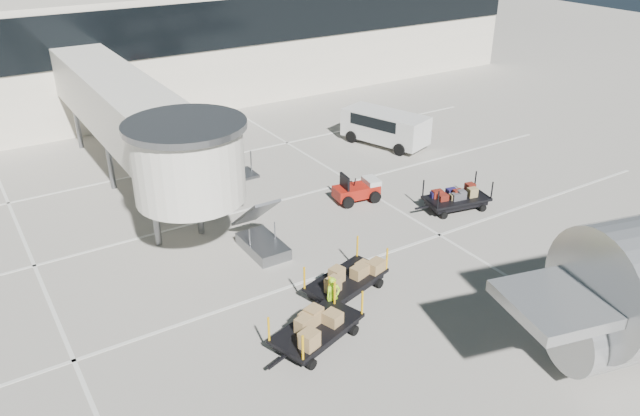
# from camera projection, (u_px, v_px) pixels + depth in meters

# --- Properties ---
(ground) EXTENTS (140.00, 140.00, 0.00)m
(ground) POSITION_uv_depth(u_px,v_px,m) (357.00, 297.00, 23.81)
(ground) COLOR #A6A194
(ground) RESTS_ON ground
(lane_markings) EXTENTS (40.00, 30.00, 0.02)m
(lane_markings) POSITION_uv_depth(u_px,v_px,m) (236.00, 209.00, 30.55)
(lane_markings) COLOR silver
(lane_markings) RESTS_ON ground
(terminal) EXTENTS (64.00, 12.11, 15.20)m
(terminal) POSITION_uv_depth(u_px,v_px,m) (112.00, 47.00, 44.46)
(terminal) COLOR beige
(terminal) RESTS_ON ground
(jet_bridge) EXTENTS (5.70, 20.40, 6.03)m
(jet_bridge) POSITION_uv_depth(u_px,v_px,m) (139.00, 121.00, 29.28)
(jet_bridge) COLOR silver
(jet_bridge) RESTS_ON ground
(baggage_tug) EXTENTS (2.42, 1.74, 1.49)m
(baggage_tug) POSITION_uv_depth(u_px,v_px,m) (357.00, 190.00, 31.23)
(baggage_tug) COLOR maroon
(baggage_tug) RESTS_ON ground
(suitcase_cart) EXTENTS (3.91, 2.12, 1.50)m
(suitcase_cart) POSITION_uv_depth(u_px,v_px,m) (455.00, 199.00, 30.32)
(suitcase_cart) COLOR black
(suitcase_cart) RESTS_ON ground
(box_cart_near) EXTENTS (4.11, 2.47, 1.58)m
(box_cart_near) POSITION_uv_depth(u_px,v_px,m) (349.00, 279.00, 23.86)
(box_cart_near) COLOR black
(box_cart_near) RESTS_ON ground
(box_cart_far) EXTENTS (4.10, 2.57, 1.58)m
(box_cart_far) POSITION_uv_depth(u_px,v_px,m) (313.00, 332.00, 21.00)
(box_cart_far) COLOR black
(box_cart_far) RESTS_ON ground
(ground_worker) EXTENTS (0.60, 0.43, 1.56)m
(ground_worker) POSITION_uv_depth(u_px,v_px,m) (333.00, 296.00, 22.51)
(ground_worker) COLOR #94D816
(ground_worker) RESTS_ON ground
(minivan) EXTENTS (3.72, 5.69, 2.00)m
(minivan) POSITION_uv_depth(u_px,v_px,m) (383.00, 125.00, 38.18)
(minivan) COLOR silver
(minivan) RESTS_ON ground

